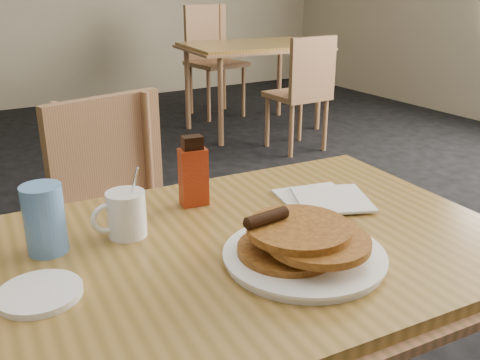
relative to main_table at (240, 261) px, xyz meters
name	(u,v)px	position (x,y,z in m)	size (l,w,h in m)	color
main_table	(240,261)	(0.00, 0.00, 0.00)	(1.23, 0.88, 0.75)	olive
neighbor_table	(253,49)	(1.98, 3.09, 0.00)	(1.26, 0.91, 0.75)	olive
chair_main_far	(120,214)	(-0.03, 0.71, -0.16)	(0.50, 0.50, 0.92)	#A7704F
chair_neighbor_far	(211,50)	(1.96, 3.81, -0.09)	(0.52, 0.52, 1.04)	#A7704F
chair_neighbor_near	(304,84)	(1.96, 2.32, -0.18)	(0.40, 0.40, 0.88)	#A7704F
pancake_plate	(304,247)	(0.07, -0.13, 0.07)	(0.32, 0.32, 0.10)	white
coffee_mug	(125,213)	(-0.19, 0.15, 0.09)	(0.12, 0.08, 0.16)	white
syrup_bottle	(193,174)	(0.01, 0.23, 0.12)	(0.07, 0.05, 0.17)	maroon
napkin_stack	(324,199)	(0.29, 0.08, 0.05)	(0.24, 0.25, 0.01)	silver
blue_tumbler	(44,219)	(-0.35, 0.17, 0.11)	(0.08, 0.08, 0.14)	#5D92DA
side_saucer	(40,293)	(-0.40, 0.01, 0.05)	(0.15, 0.15, 0.01)	white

